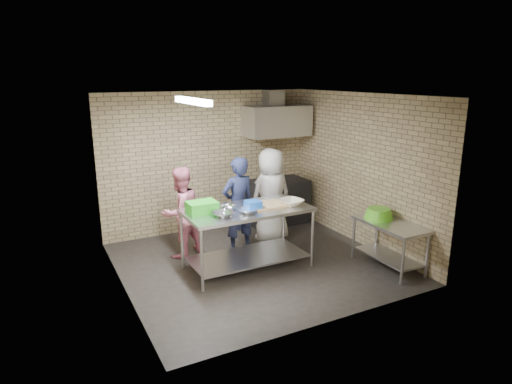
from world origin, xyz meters
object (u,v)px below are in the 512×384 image
at_px(bottle_green, 291,123).
at_px(man_navy, 238,205).
at_px(stove, 277,201).
at_px(blue_tub, 253,205).
at_px(side_counter, 389,245).
at_px(green_basin, 379,213).
at_px(woman_white, 271,195).
at_px(woman_pink, 181,212).
at_px(bottle_red, 274,124).
at_px(green_crate, 202,207).
at_px(prep_table, 247,238).

height_order(bottle_green, man_navy, bottle_green).
relative_size(stove, blue_tub, 5.50).
height_order(side_counter, green_basin, green_basin).
relative_size(bottle_green, woman_white, 0.09).
bearing_deg(woman_pink, bottle_red, -179.54).
height_order(blue_tub, woman_white, woman_white).
bearing_deg(blue_tub, green_basin, -19.61).
bearing_deg(green_crate, woman_white, 25.04).
xyz_separation_m(woman_pink, woman_white, (1.69, -0.07, 0.10)).
xyz_separation_m(bottle_green, man_navy, (-1.82, -1.26, -1.18)).
xyz_separation_m(green_basin, bottle_red, (-0.38, 2.74, 1.19)).
distance_m(green_basin, bottle_red, 3.01).
bearing_deg(prep_table, woman_pink, 129.19).
relative_size(bottle_red, man_navy, 0.11).
bearing_deg(woman_white, bottle_green, -139.48).
bearing_deg(bottle_green, man_navy, -145.25).
relative_size(side_counter, green_crate, 2.75).
xyz_separation_m(prep_table, man_navy, (0.17, 0.69, 0.34)).
distance_m(green_crate, woman_white, 1.80).
distance_m(prep_table, green_crate, 0.92).
relative_size(green_crate, bottle_green, 2.91).
bearing_deg(stove, bottle_green, 28.07).
height_order(blue_tub, man_navy, man_navy).
height_order(woman_pink, woman_white, woman_white).
bearing_deg(blue_tub, side_counter, -25.70).
bearing_deg(blue_tub, woman_pink, 128.13).
xyz_separation_m(green_crate, man_navy, (0.87, 0.57, -0.23)).
bearing_deg(woman_pink, man_navy, 142.11).
bearing_deg(woman_pink, green_basin, 125.10).
bearing_deg(bottle_green, green_basin, -90.42).
bearing_deg(bottle_red, blue_tub, -126.86).
bearing_deg(side_counter, man_navy, 136.57).
bearing_deg(man_navy, bottle_red, -145.05).
height_order(blue_tub, bottle_red, bottle_red).
bearing_deg(man_navy, woman_pink, -21.95).
bearing_deg(man_navy, woman_white, -172.87).
bearing_deg(blue_tub, man_navy, 81.48).
bearing_deg(man_navy, side_counter, 129.88).
relative_size(green_crate, woman_pink, 0.28).
relative_size(prep_table, green_basin, 4.27).
height_order(side_counter, woman_white, woman_white).
height_order(bottle_red, woman_white, bottle_red).
distance_m(bottle_red, woman_white, 1.73).
bearing_deg(blue_tub, bottle_green, 46.64).
bearing_deg(woman_pink, prep_table, 106.55).
distance_m(green_basin, man_navy, 2.33).
distance_m(blue_tub, woman_pink, 1.36).
relative_size(green_basin, man_navy, 0.28).
height_order(bottle_green, woman_pink, bottle_green).
xyz_separation_m(stove, bottle_red, (0.05, 0.24, 1.58)).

